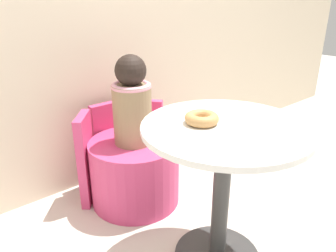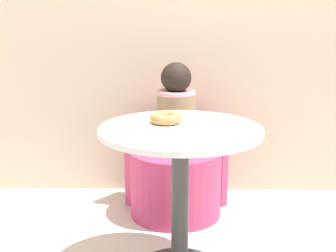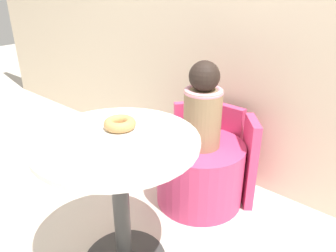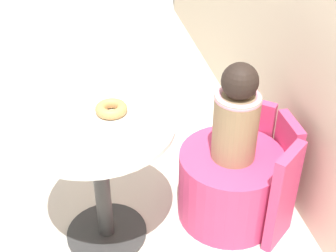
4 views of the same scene
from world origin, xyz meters
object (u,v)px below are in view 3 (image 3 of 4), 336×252
round_table (119,176)px  child_figure (203,108)px  tub_chair (200,173)px  donut (120,124)px

round_table → child_figure: 0.66m
child_figure → tub_chair: bearing=0.0°
child_figure → donut: child_figure is taller
round_table → donut: 0.23m
round_table → child_figure: (-0.02, 0.65, 0.12)m
round_table → tub_chair: 0.72m
round_table → donut: (-0.06, 0.08, 0.21)m
tub_chair → donut: size_ratio=3.72×
round_table → child_figure: size_ratio=1.39×
donut → child_figure: bearing=85.3°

